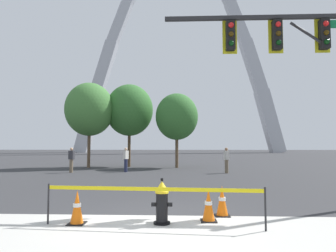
% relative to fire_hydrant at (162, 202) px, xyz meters
% --- Properties ---
extents(ground_plane, '(240.00, 240.00, 0.00)m').
position_rel_fire_hydrant_xyz_m(ground_plane, '(-0.13, 0.39, -0.47)').
color(ground_plane, '#333335').
extents(fire_hydrant, '(0.46, 0.48, 0.99)m').
position_rel_fire_hydrant_xyz_m(fire_hydrant, '(0.00, 0.00, 0.00)').
color(fire_hydrant, black).
rests_on(fire_hydrant, ground).
extents(caution_tape_barrier, '(4.60, 0.39, 0.88)m').
position_rel_fire_hydrant_xyz_m(caution_tape_barrier, '(-0.18, -0.31, 0.13)').
color(caution_tape_barrier, '#232326').
rests_on(caution_tape_barrier, ground).
extents(traffic_cone_by_hydrant, '(0.36, 0.36, 0.73)m').
position_rel_fire_hydrant_xyz_m(traffic_cone_by_hydrant, '(-1.84, -0.10, -0.11)').
color(traffic_cone_by_hydrant, black).
rests_on(traffic_cone_by_hydrant, ground).
extents(traffic_cone_mid_sidewalk, '(0.36, 0.36, 0.73)m').
position_rel_fire_hydrant_xyz_m(traffic_cone_mid_sidewalk, '(1.04, 0.26, -0.11)').
color(traffic_cone_mid_sidewalk, black).
rests_on(traffic_cone_mid_sidewalk, ground).
extents(traffic_cone_curb_edge, '(0.36, 0.36, 0.73)m').
position_rel_fire_hydrant_xyz_m(traffic_cone_curb_edge, '(1.41, 0.78, -0.11)').
color(traffic_cone_curb_edge, black).
rests_on(traffic_cone_curb_edge, ground).
extents(traffic_signal_gantry, '(6.42, 0.44, 6.00)m').
position_rel_fire_hydrant_xyz_m(traffic_signal_gantry, '(4.40, 2.34, 3.80)').
color(traffic_signal_gantry, '#232326').
rests_on(traffic_signal_gantry, ground).
extents(monument_arch, '(53.12, 3.28, 55.76)m').
position_rel_fire_hydrant_xyz_m(monument_arch, '(-0.13, 68.92, 23.66)').
color(monument_arch, '#B2B5BC').
rests_on(monument_arch, ground).
extents(tree_far_left, '(3.82, 3.82, 6.68)m').
position_rel_fire_hydrant_xyz_m(tree_far_left, '(-6.75, 16.45, 4.11)').
color(tree_far_left, brown).
rests_on(tree_far_left, ground).
extents(tree_left_mid, '(3.87, 3.87, 6.77)m').
position_rel_fire_hydrant_xyz_m(tree_left_mid, '(-3.78, 17.62, 4.17)').
color(tree_left_mid, brown).
rests_on(tree_left_mid, ground).
extents(tree_center_left, '(3.33, 3.33, 5.82)m').
position_rel_fire_hydrant_xyz_m(tree_center_left, '(0.13, 16.65, 3.52)').
color(tree_center_left, brown).
rests_on(tree_center_left, ground).
extents(pedestrian_walking_left, '(0.33, 0.39, 1.59)m').
position_rel_fire_hydrant_xyz_m(pedestrian_walking_left, '(3.28, 12.19, 0.35)').
color(pedestrian_walking_left, brown).
rests_on(pedestrian_walking_left, ground).
extents(pedestrian_standing_center, '(0.38, 0.29, 1.59)m').
position_rel_fire_hydrant_xyz_m(pedestrian_standing_center, '(-6.54, 12.17, 0.35)').
color(pedestrian_standing_center, brown).
rests_on(pedestrian_standing_center, ground).
extents(pedestrian_walking_right, '(0.33, 0.39, 1.59)m').
position_rel_fire_hydrant_xyz_m(pedestrian_walking_right, '(-3.15, 12.77, 0.35)').
color(pedestrian_walking_right, '#232847').
rests_on(pedestrian_walking_right, ground).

